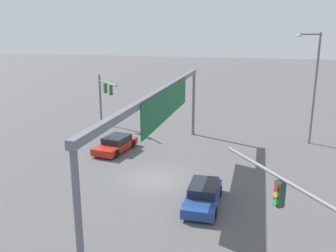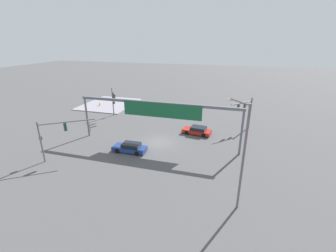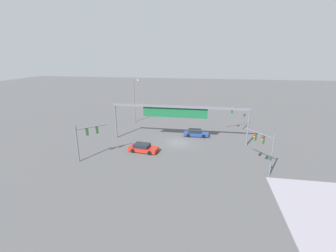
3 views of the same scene
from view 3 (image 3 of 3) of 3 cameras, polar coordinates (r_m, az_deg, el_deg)
name	(u,v)px [view 3 (image 3 of 3)]	position (r m, az deg, el deg)	size (l,w,h in m)	color
ground_plane	(178,143)	(39.48, 2.43, -4.06)	(215.50, 215.50, 0.00)	#515052
traffic_signal_near_corner	(85,136)	(34.12, -19.39, -2.29)	(3.18, 3.31, 5.19)	#5B6163
traffic_signal_opposite_side	(238,113)	(46.43, 16.53, 3.06)	(5.46, 3.82, 5.10)	slate
traffic_signal_cross_street	(264,145)	(30.87, 22.30, -4.35)	(2.82, 3.91, 5.34)	slate
streetlamp_curved_arm	(135,97)	(50.59, -8.05, 6.88)	(1.89, 2.18, 9.43)	slate
overhead_sign_gantry	(178,112)	(38.68, 2.34, 3.52)	(22.48, 0.43, 6.15)	slate
sedan_car_approaching	(143,148)	(36.01, -6.06, -5.29)	(4.58, 2.47, 1.21)	red
sedan_car_waiting_far	(196,133)	(42.70, 6.72, -1.69)	(4.42, 1.93, 1.21)	navy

